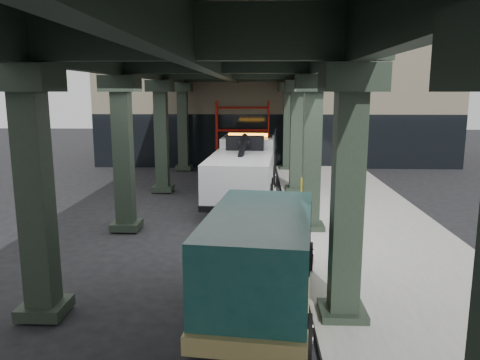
# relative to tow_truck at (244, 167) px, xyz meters

# --- Properties ---
(ground) EXTENTS (90.00, 90.00, 0.00)m
(ground) POSITION_rel_tow_truck_xyz_m (-0.33, -6.91, -1.35)
(ground) COLOR black
(ground) RESTS_ON ground
(sidewalk) EXTENTS (5.00, 40.00, 0.15)m
(sidewalk) POSITION_rel_tow_truck_xyz_m (4.17, -4.91, -1.27)
(sidewalk) COLOR gray
(sidewalk) RESTS_ON ground
(lane_stripe) EXTENTS (0.12, 38.00, 0.01)m
(lane_stripe) POSITION_rel_tow_truck_xyz_m (1.37, -4.91, -1.34)
(lane_stripe) COLOR silver
(lane_stripe) RESTS_ON ground
(viaduct) EXTENTS (7.40, 32.00, 6.40)m
(viaduct) POSITION_rel_tow_truck_xyz_m (-0.73, -4.91, 4.11)
(viaduct) COLOR black
(viaduct) RESTS_ON ground
(building) EXTENTS (22.00, 10.00, 8.00)m
(building) POSITION_rel_tow_truck_xyz_m (1.67, 13.09, 2.65)
(building) COLOR #C6B793
(building) RESTS_ON ground
(scaffolding) EXTENTS (3.08, 0.88, 4.00)m
(scaffolding) POSITION_rel_tow_truck_xyz_m (-0.33, 7.74, 0.76)
(scaffolding) COLOR #A9160D
(scaffolding) RESTS_ON ground
(tow_truck) EXTENTS (2.89, 8.57, 2.77)m
(tow_truck) POSITION_rel_tow_truck_xyz_m (0.00, 0.00, 0.00)
(tow_truck) COLOR black
(tow_truck) RESTS_ON ground
(towed_van) EXTENTS (2.66, 5.55, 2.17)m
(towed_van) POSITION_rel_tow_truck_xyz_m (0.66, -10.42, -0.18)
(towed_van) COLOR #103937
(towed_van) RESTS_ON ground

